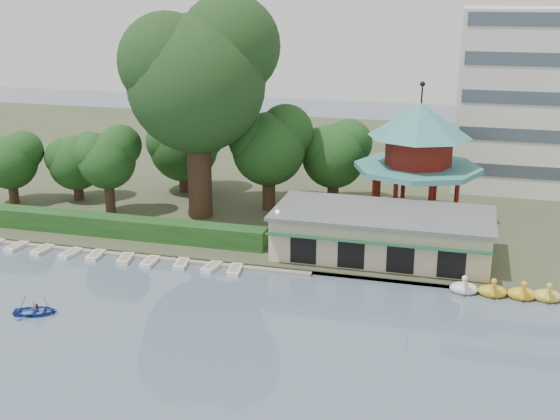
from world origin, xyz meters
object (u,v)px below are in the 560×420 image
at_px(dock, 125,253).
at_px(big_tree, 199,72).
at_px(boathouse, 382,233).
at_px(pavilion, 418,151).
at_px(rowboat_with_passengers, 35,308).

distance_m(dock, big_tree, 18.64).
bearing_deg(dock, boathouse, 12.24).
bearing_deg(pavilion, dock, -148.34).
relative_size(pavilion, rowboat_with_passengers, 2.64).
distance_m(big_tree, rowboat_with_passengers, 27.87).
height_order(boathouse, pavilion, pavilion).
height_order(dock, big_tree, big_tree).
relative_size(dock, big_tree, 1.56).
bearing_deg(boathouse, dock, -167.76).
height_order(big_tree, rowboat_with_passengers, big_tree).
bearing_deg(boathouse, big_tree, 161.65).
relative_size(boathouse, rowboat_with_passengers, 3.64).
xyz_separation_m(dock, big_tree, (3.18, 11.01, 14.70)).
height_order(dock, pavilion, pavilion).
relative_size(pavilion, big_tree, 0.62).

